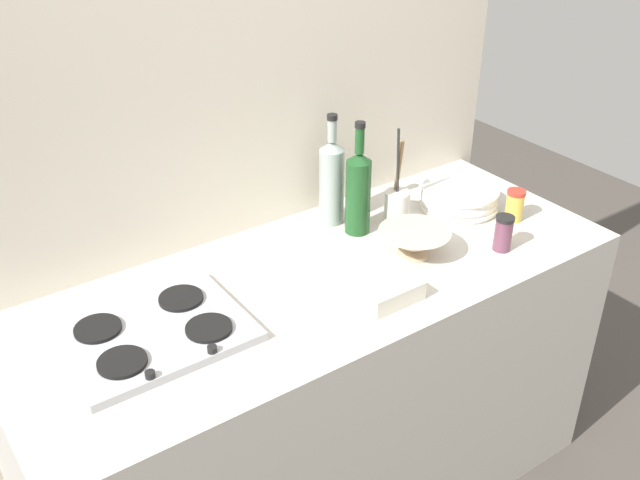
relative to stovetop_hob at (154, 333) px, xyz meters
The scene contains 11 objects.
counter_block 0.68m from the stovetop_hob, ahead, with size 1.80×0.70×0.90m, color beige.
backsplash_panel 0.69m from the stovetop_hob, 36.40° to the left, with size 1.90×0.06×2.40m, color beige.
stovetop_hob is the anchor object (origin of this frame).
plate_stack 1.12m from the stovetop_hob, ahead, with size 0.26×0.26×0.07m.
wine_bottle_leftmost 0.77m from the stovetop_hob, 10.26° to the left, with size 0.08×0.08×0.36m.
wine_bottle_mid_left 0.77m from the stovetop_hob, 18.06° to the left, with size 0.08×0.08×0.36m.
mixing_bowl 0.80m from the stovetop_hob, ahead, with size 0.21×0.21×0.08m.
butter_dish 0.62m from the stovetop_hob, 19.97° to the right, with size 0.17×0.11×0.05m, color silver.
utensil_crock 0.89m from the stovetop_hob, ahead, with size 0.08×0.08×0.32m.
condiment_jar_front 1.21m from the stovetop_hob, ahead, with size 0.06×0.06×0.10m.
condiment_jar_rear 1.05m from the stovetop_hob, 11.11° to the right, with size 0.06×0.06×0.11m.
Camera 1 is at (-1.01, -1.43, 2.06)m, focal length 41.49 mm.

